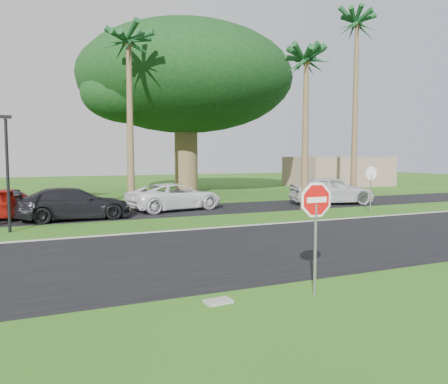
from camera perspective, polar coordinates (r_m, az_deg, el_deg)
name	(u,v)px	position (r m, az deg, el deg)	size (l,w,h in m)	color
ground	(236,266)	(12.27, 1.53, -9.63)	(120.00, 120.00, 0.00)	#2C5816
road	(209,251)	(14.05, -1.97, -7.75)	(120.00, 8.00, 0.02)	black
parking_strip	(137,213)	(23.99, -11.26, -2.65)	(120.00, 5.00, 0.02)	black
curb	(172,231)	(17.81, -6.80, -5.07)	(120.00, 0.12, 0.06)	gray
stop_sign_near	(316,215)	(9.63, 11.90, -2.93)	(1.05, 0.07, 2.62)	gray
stop_sign_far	(371,179)	(25.38, 18.66, 1.59)	(1.05, 0.07, 2.62)	gray
palm_center	(129,45)	(26.01, -12.35, 18.21)	(5.00, 5.00, 10.50)	brown
palm_right_near	(306,63)	(25.60, 10.71, 16.22)	(5.00, 5.00, 9.50)	brown
palm_right_far	(357,28)	(32.25, 16.99, 19.85)	(5.00, 5.00, 13.00)	brown
canopy_tree	(186,80)	(35.08, -5.04, 14.36)	(16.50, 16.50, 13.12)	brown
streetlight_right	(7,166)	(19.29, -26.45, 3.06)	(0.45, 0.25, 4.64)	black
building_far	(339,171)	(46.88, 14.73, 2.64)	(10.00, 6.00, 3.00)	gray
car_red	(10,204)	(23.24, -26.14, -1.36)	(1.85, 4.60, 1.57)	#A2170D
car_dark	(74,204)	(22.01, -18.99, -1.50)	(2.14, 5.27, 1.53)	black
car_minivan	(175,197)	(24.74, -6.37, -0.64)	(2.51, 5.44, 1.51)	white
car_pickup	(332,190)	(28.40, 13.88, 0.21)	(2.11, 5.24, 1.78)	silver
utility_slab	(218,301)	(9.33, -0.75, -14.09)	(0.55, 0.35, 0.06)	gray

